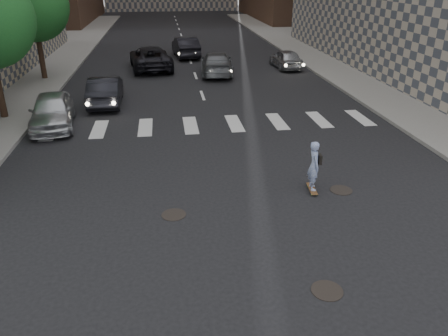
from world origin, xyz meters
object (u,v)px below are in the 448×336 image
object	(u,v)px
traffic_car_e	(186,47)
traffic_car_a	(106,90)
traffic_car_b	(216,63)
skateboarder	(314,166)
tree_c	(33,2)
traffic_car_c	(150,58)
traffic_car_d	(286,59)
silver_sedan	(52,111)

from	to	relation	value
traffic_car_e	traffic_car_a	bearing A→B (deg)	63.35
traffic_car_e	traffic_car_b	bearing A→B (deg)	97.91
skateboarder	traffic_car_e	size ratio (longest dim) A/B	0.35
tree_c	traffic_car_c	world-z (taller)	tree_c
traffic_car_a	traffic_car_e	size ratio (longest dim) A/B	0.92
traffic_car_b	traffic_car_e	bearing A→B (deg)	-70.83
skateboarder	traffic_car_c	size ratio (longest dim) A/B	0.29
traffic_car_b	traffic_car_d	bearing A→B (deg)	-160.12
tree_c	traffic_car_b	distance (m)	11.57
traffic_car_c	traffic_car_e	world-z (taller)	traffic_car_c
skateboarder	traffic_car_b	world-z (taller)	skateboarder
traffic_car_b	traffic_car_c	size ratio (longest dim) A/B	0.88
traffic_car_c	traffic_car_d	bearing A→B (deg)	167.85
traffic_car_b	traffic_car_e	size ratio (longest dim) A/B	1.05
silver_sedan	traffic_car_b	world-z (taller)	silver_sedan
silver_sedan	traffic_car_d	world-z (taller)	silver_sedan
silver_sedan	traffic_car_a	world-z (taller)	silver_sedan
silver_sedan	traffic_car_a	bearing A→B (deg)	52.84
traffic_car_a	traffic_car_c	world-z (taller)	traffic_car_c
traffic_car_c	traffic_car_e	bearing A→B (deg)	-127.92
traffic_car_a	skateboarder	bearing A→B (deg)	123.02
skateboarder	tree_c	bearing A→B (deg)	130.73
tree_c	traffic_car_e	distance (m)	12.06
traffic_car_c	traffic_car_b	bearing A→B (deg)	146.09
traffic_car_a	traffic_car_d	world-z (taller)	traffic_car_a
skateboarder	traffic_car_e	xyz separation A→B (m)	(-2.61, 23.77, -0.09)
skateboarder	silver_sedan	size ratio (longest dim) A/B	0.38
traffic_car_a	traffic_car_c	bearing A→B (deg)	-105.61
traffic_car_c	traffic_car_d	distance (m)	9.47
traffic_car_c	tree_c	bearing A→B (deg)	12.99
tree_c	traffic_car_a	size ratio (longest dim) A/B	1.51
silver_sedan	traffic_car_c	size ratio (longest dim) A/B	0.77
tree_c	silver_sedan	world-z (taller)	tree_c
tree_c	traffic_car_c	xyz separation A→B (m)	(6.53, 2.32, -3.86)
traffic_car_a	traffic_car_d	bearing A→B (deg)	-148.28
traffic_car_a	traffic_car_b	world-z (taller)	same
silver_sedan	traffic_car_c	distance (m)	12.50
tree_c	silver_sedan	size ratio (longest dim) A/B	1.53
traffic_car_a	traffic_car_c	xyz separation A→B (m)	(2.15, 8.45, 0.06)
traffic_car_c	skateboarder	bearing A→B (deg)	98.76
silver_sedan	traffic_car_e	size ratio (longest dim) A/B	0.91
traffic_car_d	skateboarder	bearing A→B (deg)	74.69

